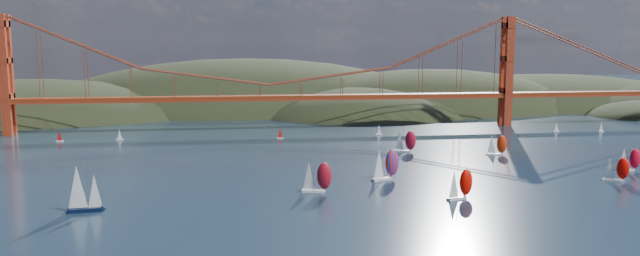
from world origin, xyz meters
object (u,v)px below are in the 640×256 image
(racer_1, at_px, (460,184))
(racer_rwb, at_px, (385,164))
(racer_2, at_px, (616,169))
(sloop_navy, at_px, (82,189))
(racer_0, at_px, (316,176))
(racer_3, at_px, (496,144))
(racer_4, at_px, (629,159))
(racer_5, at_px, (405,141))

(racer_1, distance_m, racer_rwb, 29.78)
(racer_2, distance_m, racer_rwb, 71.22)
(sloop_navy, distance_m, racer_rwb, 88.50)
(racer_0, distance_m, racer_3, 89.68)
(racer_4, bearing_deg, racer_1, -151.63)
(racer_2, relative_size, racer_5, 0.90)
(racer_1, relative_size, racer_4, 1.09)
(racer_0, relative_size, racer_4, 1.15)
(racer_3, bearing_deg, racer_5, 169.28)
(racer_2, height_order, racer_rwb, racer_rwb)
(racer_1, height_order, racer_rwb, racer_rwb)
(racer_0, relative_size, racer_rwb, 0.92)
(racer_4, bearing_deg, sloop_navy, -164.58)
(racer_rwb, bearing_deg, sloop_navy, 176.75)
(racer_0, bearing_deg, racer_4, 20.07)
(racer_0, height_order, racer_5, racer_0)
(racer_2, distance_m, racer_3, 50.67)
(racer_4, bearing_deg, racer_3, 139.80)
(racer_3, bearing_deg, racer_rwb, -137.42)
(racer_rwb, bearing_deg, racer_4, -18.13)
(racer_1, xyz_separation_m, racer_5, (4.91, 72.86, 0.07))
(racer_1, relative_size, racer_3, 1.09)
(racer_4, height_order, racer_rwb, racer_rwb)
(racer_3, relative_size, racer_5, 0.91)
(racer_5, bearing_deg, racer_2, -27.52)
(racer_2, relative_size, racer_3, 0.99)
(racer_0, bearing_deg, racer_5, 66.59)
(racer_0, bearing_deg, sloop_navy, -156.56)
(sloop_navy, relative_size, racer_0, 1.34)
(racer_5, xyz_separation_m, racer_rwb, (-19.42, -46.87, 0.58))
(racer_0, xyz_separation_m, racer_3, (75.57, 48.28, -0.60))
(racer_2, xyz_separation_m, racer_5, (-50.83, 58.54, 0.46))
(racer_1, xyz_separation_m, racer_rwb, (-14.51, 25.99, 0.65))
(racer_1, bearing_deg, racer_4, 2.19)
(racer_1, bearing_deg, racer_0, 140.90)
(racer_3, bearing_deg, racer_2, -60.83)
(sloop_navy, height_order, racer_2, sloop_navy)
(racer_2, height_order, racer_5, racer_5)
(racer_1, relative_size, racer_rwb, 0.87)
(racer_0, bearing_deg, racer_3, 44.93)
(racer_1, height_order, racer_4, racer_1)
(racer_2, height_order, racer_3, racer_3)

